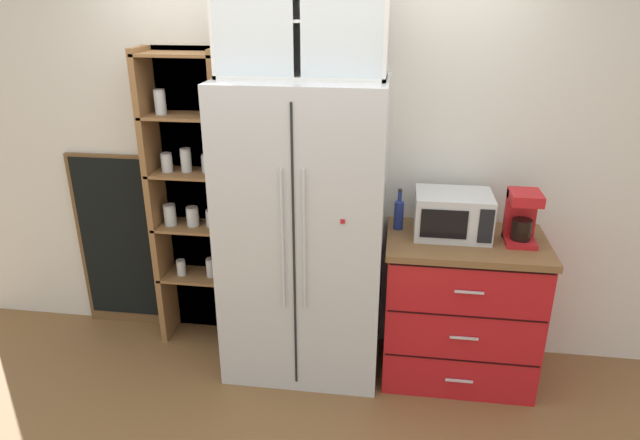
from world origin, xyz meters
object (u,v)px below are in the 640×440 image
Objects in this scene: refrigerator at (304,233)px; mug_cream at (468,231)px; bottle_cobalt at (399,212)px; chalkboard_menu at (119,242)px; coffee_maker at (522,216)px; bottle_amber at (468,217)px; microwave at (453,214)px.

mug_cream is (0.97, 0.04, 0.06)m from refrigerator.
bottle_cobalt is (-0.40, 0.09, 0.06)m from mug_cream.
chalkboard_menu is (-2.34, 0.26, -0.34)m from mug_cream.
bottle_cobalt is at bearing 172.50° from coffee_maker.
bottle_amber is at bearing 5.29° from refrigerator.
bottle_amber is (-0.00, 0.05, 0.06)m from mug_cream.
bottle_cobalt is 0.99× the size of bottle_amber.
coffee_maker is at bearing -11.15° from bottle_amber.
bottle_cobalt reaches higher than mug_cream.
chalkboard_menu reaches higher than mug_cream.
bottle_cobalt is at bearing 12.37° from refrigerator.
coffee_maker is at bearing -1.01° from mug_cream.
refrigerator is at bearing -12.07° from chalkboard_menu.
coffee_maker is 1.22× the size of bottle_cobalt.
refrigerator is 1.27m from coffee_maker.
mug_cream is at bearing 2.21° from refrigerator.
chalkboard_menu is at bearing 173.77° from mug_cream.
bottle_cobalt is at bearing 175.16° from bottle_amber.
microwave reaches higher than mug_cream.
refrigerator reaches higher than chalkboard_menu.
bottle_cobalt is 0.40m from bottle_amber.
refrigerator reaches higher than bottle_cobalt.
bottle_cobalt is (-0.69, 0.09, -0.05)m from coffee_maker.
mug_cream is 2.38m from chalkboard_menu.
coffee_maker reaches higher than bottle_amber.
bottle_amber is (0.97, 0.09, 0.12)m from refrigerator.
microwave is 3.54× the size of mug_cream.
chalkboard_menu is at bearing 167.93° from refrigerator.
chalkboard_menu reaches higher than microwave.
refrigerator reaches higher than coffee_maker.
mug_cream is at bearing -88.31° from bottle_amber.
chalkboard_menu is (-2.34, 0.20, -0.40)m from bottle_amber.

